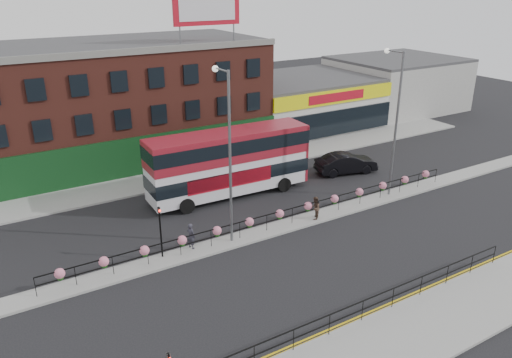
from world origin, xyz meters
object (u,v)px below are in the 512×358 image
pedestrian_b (315,208)px  lamp_column_west (228,143)px  pedestrian_a (191,236)px  lamp_column_east (395,112)px  double_decker_bus (229,157)px  car (346,163)px

pedestrian_b → lamp_column_west: lamp_column_west is taller
pedestrian_a → lamp_column_east: size_ratio=0.15×
pedestrian_b → lamp_column_east: 9.24m
pedestrian_a → lamp_column_west: bearing=-113.4°
double_decker_bus → lamp_column_west: lamp_column_west is taller
double_decker_bus → lamp_column_east: bearing=-30.8°
pedestrian_a → lamp_column_west: 6.01m
pedestrian_b → lamp_column_west: size_ratio=0.15×
double_decker_bus → pedestrian_b: (2.85, -6.82, -2.12)m
lamp_column_east → lamp_column_west: bearing=-179.3°
lamp_column_west → lamp_column_east: bearing=0.7°
lamp_column_west → double_decker_bus: bearing=61.4°
car → pedestrian_a: 17.36m
double_decker_bus → pedestrian_a: size_ratio=7.56×
pedestrian_b → lamp_column_east: bearing=142.1°
car → pedestrian_b: (-7.78, -5.88, 0.10)m
pedestrian_a → lamp_column_east: bearing=-109.6°
double_decker_bus → lamp_column_east: 12.38m
double_decker_bus → lamp_column_west: (-3.42, -6.27, 3.35)m
pedestrian_b → lamp_column_west: bearing=-48.5°
pedestrian_a → lamp_column_west: (2.53, -0.17, 5.45)m
lamp_column_west → lamp_column_east: 13.65m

